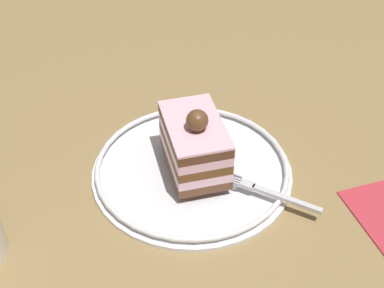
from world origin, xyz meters
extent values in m
plane|color=olive|center=(0.00, 0.00, 0.00)|extent=(2.40, 2.40, 0.00)
cylinder|color=silver|center=(0.03, -0.02, 0.00)|extent=(0.23, 0.23, 0.01)
torus|color=silver|center=(0.03, -0.02, 0.01)|extent=(0.22, 0.22, 0.01)
cube|color=brown|center=(0.03, -0.02, 0.02)|extent=(0.10, 0.06, 0.01)
cube|color=#EBBBCB|center=(0.03, -0.02, 0.03)|extent=(0.10, 0.06, 0.01)
cube|color=brown|center=(0.03, -0.02, 0.04)|extent=(0.10, 0.06, 0.01)
cube|color=#E6B4C7|center=(0.03, -0.02, 0.06)|extent=(0.10, 0.06, 0.01)
cube|color=#57321F|center=(0.03, -0.02, 0.07)|extent=(0.10, 0.06, 0.01)
cube|color=#EFBBCB|center=(0.03, -0.02, 0.07)|extent=(0.10, 0.06, 0.00)
sphere|color=brown|center=(0.02, -0.02, 0.09)|extent=(0.02, 0.02, 0.02)
cube|color=silver|center=(-0.05, -0.11, 0.02)|extent=(0.06, 0.06, 0.00)
cube|color=silver|center=(-0.02, -0.07, 0.02)|extent=(0.02, 0.02, 0.00)
cube|color=silver|center=(0.00, -0.06, 0.02)|extent=(0.02, 0.02, 0.00)
cube|color=silver|center=(-0.01, -0.06, 0.02)|extent=(0.02, 0.02, 0.00)
cube|color=silver|center=(-0.01, -0.05, 0.02)|extent=(0.02, 0.02, 0.00)
cube|color=silver|center=(-0.01, -0.05, 0.02)|extent=(0.02, 0.02, 0.00)
camera|label=1|loc=(-0.41, 0.08, 0.43)|focal=49.63mm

